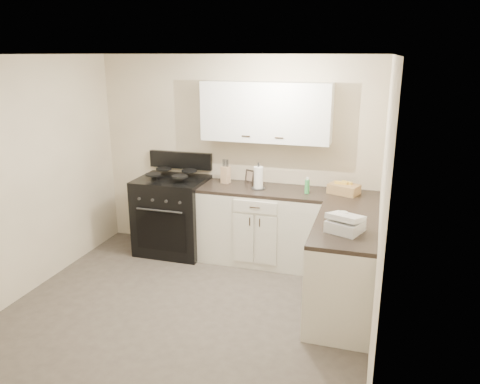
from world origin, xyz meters
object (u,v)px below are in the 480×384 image
(countertop_grill, at_px, (345,226))
(stove, at_px, (173,217))
(paper_towel, at_px, (258,178))
(wicker_basket, at_px, (344,189))
(knife_block, at_px, (226,175))

(countertop_grill, bearing_deg, stove, 175.13)
(paper_towel, distance_m, wicker_basket, 1.01)
(stove, relative_size, knife_block, 4.90)
(stove, xyz_separation_m, countertop_grill, (2.25, -1.13, 0.53))
(knife_block, relative_size, wicker_basket, 0.64)
(knife_block, xyz_separation_m, countertop_grill, (1.57, -1.27, -0.05))
(knife_block, distance_m, wicker_basket, 1.46)
(stove, xyz_separation_m, wicker_basket, (2.14, 0.09, 0.54))
(stove, height_order, wicker_basket, wicker_basket)
(paper_towel, distance_m, countertop_grill, 1.60)
(wicker_basket, height_order, countertop_grill, wicker_basket)
(knife_block, bearing_deg, countertop_grill, -21.21)
(knife_block, height_order, wicker_basket, knife_block)
(stove, distance_m, countertop_grill, 2.58)
(stove, bearing_deg, countertop_grill, -26.73)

